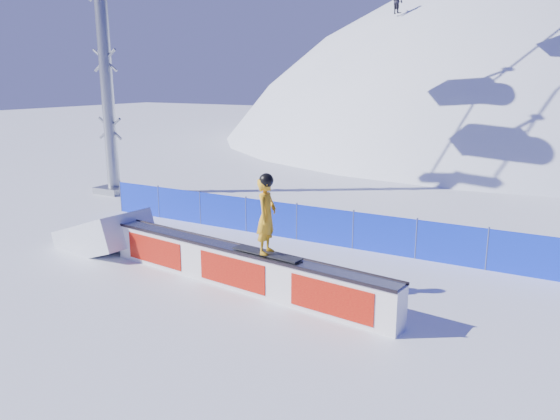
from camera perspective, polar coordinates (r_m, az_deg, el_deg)
The scene contains 6 objects.
ground at distance 13.18m, azimuth 4.15°, elevation -9.86°, with size 160.00×160.00×0.00m, color white.
snow_hill at distance 58.05m, azimuth 22.40°, elevation -11.05°, with size 64.00×64.00×64.00m.
safety_fence at distance 16.92m, azimuth 10.79°, elevation -2.53°, with size 22.05×0.05×1.30m.
rail_box at distance 14.03m, azimuth -4.30°, elevation -6.05°, with size 8.93×1.67×1.07m.
snow_ramp at distance 18.16m, azimuth -17.78°, elevation -3.82°, with size 2.77×1.85×1.04m, color white, non-canonical shape.
snowboarder at distance 13.04m, azimuth -1.42°, elevation -0.54°, with size 1.94×0.73×2.00m.
Camera 1 is at (5.14, -10.94, 5.25)m, focal length 35.00 mm.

